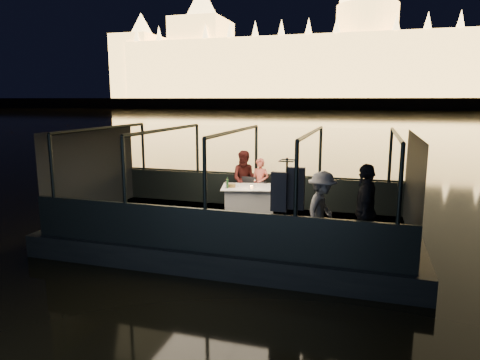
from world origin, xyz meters
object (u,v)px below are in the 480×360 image
(chair_port_right, at_px, (259,195))
(passenger_stripe, at_px, (322,209))
(coat_stand, at_px, (286,212))
(person_woman_coral, at_px, (260,182))
(person_man_maroon, at_px, (245,182))
(wine_bottle, at_px, (227,182))
(passenger_dark, at_px, (365,214))
(chair_port_left, at_px, (247,194))
(dining_table_central, at_px, (249,201))

(chair_port_right, bearing_deg, passenger_stripe, -32.24)
(coat_stand, height_order, passenger_stripe, coat_stand)
(chair_port_right, distance_m, person_woman_coral, 0.41)
(person_man_maroon, xyz_separation_m, wine_bottle, (-0.18, -1.06, 0.17))
(person_man_maroon, relative_size, passenger_stripe, 1.00)
(chair_port_right, distance_m, wine_bottle, 1.12)
(passenger_dark, bearing_deg, chair_port_left, -129.31)
(person_man_maroon, bearing_deg, chair_port_right, -41.93)
(chair_port_left, height_order, person_woman_coral, person_woman_coral)
(dining_table_central, distance_m, chair_port_right, 0.48)
(chair_port_left, xyz_separation_m, person_man_maroon, (-0.13, 0.27, 0.30))
(chair_port_right, height_order, wine_bottle, wine_bottle)
(person_woman_coral, bearing_deg, chair_port_right, -73.38)
(dining_table_central, relative_size, wine_bottle, 5.09)
(chair_port_left, distance_m, wine_bottle, 0.97)
(chair_port_right, bearing_deg, coat_stand, -46.69)
(passenger_stripe, distance_m, wine_bottle, 3.18)
(dining_table_central, xyz_separation_m, coat_stand, (1.50, -2.75, 0.51))
(chair_port_right, relative_size, wine_bottle, 2.80)
(chair_port_left, height_order, passenger_dark, passenger_dark)
(chair_port_left, bearing_deg, person_woman_coral, 51.42)
(dining_table_central, height_order, chair_port_left, chair_port_left)
(dining_table_central, height_order, person_woman_coral, person_woman_coral)
(person_man_maroon, bearing_deg, coat_stand, -74.45)
(coat_stand, distance_m, person_man_maroon, 3.92)
(chair_port_right, bearing_deg, wine_bottle, -109.01)
(chair_port_right, bearing_deg, chair_port_left, -159.55)
(passenger_stripe, relative_size, passenger_dark, 0.88)
(coat_stand, height_order, person_woman_coral, coat_stand)
(person_man_maroon, bearing_deg, passenger_dark, -54.91)
(coat_stand, relative_size, passenger_dark, 1.06)
(chair_port_left, bearing_deg, passenger_dark, -31.46)
(dining_table_central, bearing_deg, person_woman_coral, 81.39)
(person_man_maroon, distance_m, passenger_stripe, 3.76)
(chair_port_left, relative_size, wine_bottle, 3.15)
(chair_port_left, relative_size, person_woman_coral, 0.63)
(dining_table_central, distance_m, coat_stand, 3.18)
(coat_stand, xyz_separation_m, passenger_dark, (1.47, 0.43, -0.05))
(chair_port_right, xyz_separation_m, person_man_maroon, (-0.47, 0.27, 0.30))
(person_man_maroon, distance_m, wine_bottle, 1.09)
(chair_port_left, distance_m, person_man_maroon, 0.42)
(coat_stand, relative_size, passenger_stripe, 1.20)
(passenger_stripe, xyz_separation_m, wine_bottle, (-2.62, 1.80, 0.06))
(chair_port_left, height_order, coat_stand, coat_stand)
(dining_table_central, distance_m, wine_bottle, 0.80)
(chair_port_left, distance_m, coat_stand, 3.65)
(person_man_maroon, xyz_separation_m, passenger_dark, (3.29, -3.04, 0.10))
(wine_bottle, bearing_deg, chair_port_left, 68.73)
(person_woman_coral, relative_size, passenger_stripe, 0.88)
(chair_port_right, distance_m, passenger_dark, 3.97)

